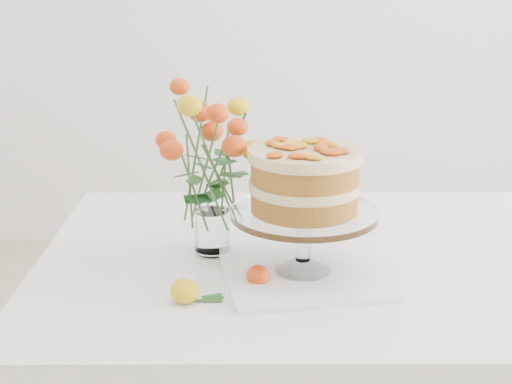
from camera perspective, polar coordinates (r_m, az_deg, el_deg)
table at (r=1.66m, az=7.93°, el=-7.58°), size 1.43×0.93×0.76m
napkin at (r=1.51m, az=3.75°, el=-6.40°), size 0.38×0.38×0.01m
cake_stand at (r=1.45m, az=3.90°, el=0.43°), size 0.31×0.31×0.27m
rose_vase at (r=1.55m, az=-3.65°, el=3.23°), size 0.33×0.33×0.40m
loose_rose_near at (r=1.39m, az=-5.73°, el=-7.92°), size 0.10×0.06×0.05m
loose_rose_far at (r=1.46m, az=0.18°, el=-6.68°), size 0.09×0.05×0.04m
stray_petal_a at (r=1.52m, az=4.07°, el=-6.41°), size 0.03×0.02×0.00m
stray_petal_b at (r=1.50m, az=8.03°, el=-6.99°), size 0.03×0.02×0.00m
stray_petal_c at (r=1.47m, az=9.81°, el=-7.61°), size 0.03×0.02×0.00m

